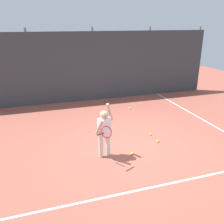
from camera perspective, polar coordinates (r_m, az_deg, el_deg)
ground_plane at (r=6.73m, az=4.75°, el=-7.61°), size 20.00×20.00×0.00m
court_line_baseline at (r=5.35m, az=12.47°, el=-16.26°), size 9.00×0.05×0.00m
court_line_sideline at (r=8.96m, az=20.29°, el=-1.53°), size 0.05×9.00×0.00m
back_fence_windscreen at (r=10.24m, az=-4.37°, el=10.53°), size 10.37×0.08×2.82m
fence_post_1 at (r=10.01m, az=-18.81°, el=9.74°), size 0.09×0.09×2.97m
fence_post_2 at (r=10.28m, az=-4.46°, el=11.00°), size 0.09×0.09×2.97m
fence_post_3 at (r=11.12m, az=8.51°, el=11.55°), size 0.09×0.09×2.97m
fence_post_4 at (r=12.43m, az=19.23°, el=11.58°), size 0.09×0.09×2.97m
tennis_player at (r=5.84m, az=-1.82°, el=-4.19°), size 0.52×0.78×1.35m
tennis_ball_0 at (r=6.23m, az=4.70°, el=-9.72°), size 0.07×0.07×0.07m
tennis_ball_2 at (r=6.93m, az=10.69°, el=-6.75°), size 0.07×0.07×0.07m
tennis_ball_3 at (r=7.31m, az=9.04°, el=-5.13°), size 0.07×0.07×0.07m
tennis_ball_4 at (r=9.37m, az=4.20°, el=0.88°), size 0.07×0.07×0.07m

